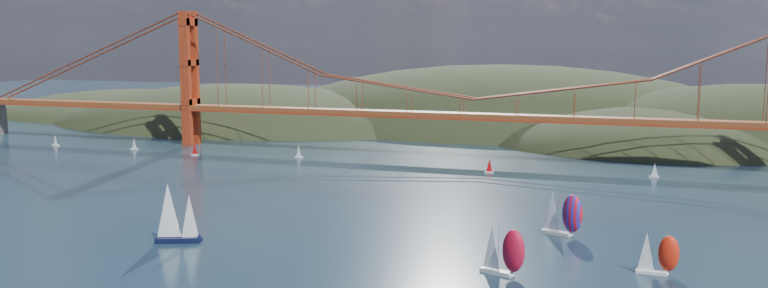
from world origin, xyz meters
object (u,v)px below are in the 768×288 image
Objects in this scene: sloop_navy at (175,213)px; racer_1 at (657,253)px; racer_0 at (502,250)px; racer_rwb at (562,213)px.

sloop_navy reaches higher than racer_1.
racer_0 is 28.48m from racer_1.
racer_0 is at bearing -22.38° from sloop_navy.
racer_rwb is (-19.37, 23.20, 1.05)m from racer_1.
racer_1 is 0.79× the size of racer_rwb.
racer_0 is 0.94× the size of racer_rwb.
racer_1 is at bearing -16.82° from sloop_navy.
sloop_navy is at bearing -136.85° from racer_rwb.
sloop_navy is 69.86m from racer_0.
sloop_navy is 1.67× the size of racer_1.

